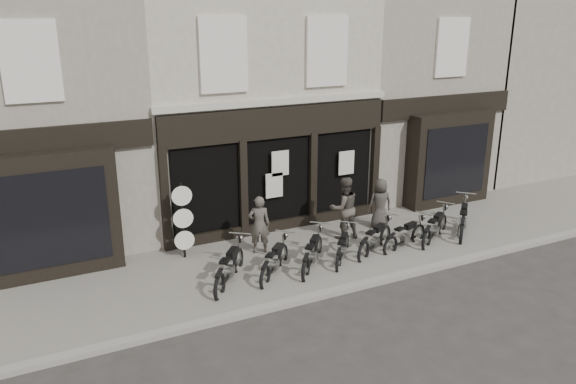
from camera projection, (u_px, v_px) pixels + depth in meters
name	position (u px, v px, depth m)	size (l,w,h in m)	color
ground_plane	(326.00, 270.00, 14.82)	(90.00, 90.00, 0.00)	#2D2B28
pavement	(310.00, 255.00, 15.57)	(30.00, 4.20, 0.12)	slate
kerb	(352.00, 287.00, 13.73)	(30.00, 0.25, 0.13)	gray
central_building	(239.00, 89.00, 18.66)	(7.30, 6.22, 8.34)	#BDB6A2
neighbour_left	(32.00, 103.00, 15.94)	(5.60, 6.73, 8.34)	gray
neighbour_right	(395.00, 80.00, 21.31)	(5.60, 6.73, 8.34)	gray
filler_right	(544.00, 69.00, 24.83)	(11.00, 6.00, 8.20)	gray
motorcycle_0	(230.00, 270.00, 13.84)	(1.57, 1.85, 1.05)	black
motorcycle_1	(275.00, 264.00, 14.29)	(1.57, 1.59, 0.96)	black
motorcycle_2	(312.00, 256.00, 14.70)	(1.59, 1.73, 1.01)	black
motorcycle_3	(343.00, 250.00, 15.15)	(1.39, 1.55, 0.90)	black
motorcycle_4	(375.00, 241.00, 15.66)	(1.85, 1.26, 0.98)	black
motorcycle_5	(405.00, 238.00, 15.96)	(1.88, 0.82, 0.93)	black
motorcycle_6	(435.00, 230.00, 16.46)	(1.88, 1.33, 1.01)	black
motorcycle_7	(463.00, 222.00, 17.00)	(1.79, 1.77, 1.08)	black
man_left	(259.00, 225.00, 15.39)	(0.60, 0.39, 1.64)	#4A443C
man_centre	(344.00, 208.00, 16.37)	(0.90, 0.70, 1.86)	#48423A
man_right	(380.00, 203.00, 17.25)	(0.76, 0.49, 1.55)	#37342E
advert_sign_post	(183.00, 224.00, 15.00)	(0.54, 0.35, 2.23)	black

